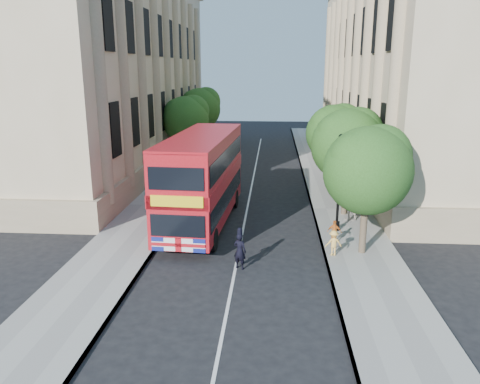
% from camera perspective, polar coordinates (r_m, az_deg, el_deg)
% --- Properties ---
extents(ground, '(120.00, 120.00, 0.00)m').
position_cam_1_polar(ground, '(19.84, -0.80, -10.45)').
color(ground, black).
rests_on(ground, ground).
extents(pavement_right, '(3.50, 80.00, 0.12)m').
position_cam_1_polar(pavement_right, '(29.41, 12.14, -2.13)').
color(pavement_right, gray).
rests_on(pavement_right, ground).
extents(pavement_left, '(3.50, 80.00, 0.12)m').
position_cam_1_polar(pavement_left, '(30.02, -10.15, -1.68)').
color(pavement_left, gray).
rests_on(pavement_left, ground).
extents(building_right, '(12.00, 38.00, 18.00)m').
position_cam_1_polar(building_right, '(43.63, 21.13, 14.58)').
color(building_right, tan).
rests_on(building_right, ground).
extents(building_left, '(12.00, 38.00, 18.00)m').
position_cam_1_polar(building_left, '(44.60, -16.59, 14.93)').
color(building_left, tan).
rests_on(building_left, ground).
extents(tree_right_near, '(4.00, 4.00, 6.08)m').
position_cam_1_polar(tree_right_near, '(21.75, 15.41, 3.09)').
color(tree_right_near, '#473828').
rests_on(tree_right_near, ground).
extents(tree_right_mid, '(4.20, 4.20, 6.37)m').
position_cam_1_polar(tree_right_mid, '(27.54, 13.10, 6.04)').
color(tree_right_mid, '#473828').
rests_on(tree_right_mid, ground).
extents(tree_right_far, '(4.00, 4.00, 6.15)m').
position_cam_1_polar(tree_right_far, '(33.44, 11.55, 7.40)').
color(tree_right_far, '#473828').
rests_on(tree_right_far, ground).
extents(tree_left_far, '(4.00, 4.00, 6.30)m').
position_cam_1_polar(tree_left_far, '(40.81, -6.59, 9.08)').
color(tree_left_far, '#473828').
rests_on(tree_left_far, ground).
extents(tree_left_back, '(4.20, 4.20, 6.65)m').
position_cam_1_polar(tree_left_back, '(48.64, -4.85, 10.35)').
color(tree_left_back, '#473828').
rests_on(tree_left_back, ground).
extents(lamp_post, '(0.32, 0.32, 5.16)m').
position_cam_1_polar(lamp_post, '(24.84, 11.96, 0.62)').
color(lamp_post, black).
rests_on(lamp_post, pavement_right).
extents(double_decker_bus, '(3.46, 10.86, 4.95)m').
position_cam_1_polar(double_decker_bus, '(25.61, -4.61, 1.83)').
color(double_decker_bus, '#A70B14').
rests_on(double_decker_bus, ground).
extents(box_van, '(2.25, 5.25, 2.97)m').
position_cam_1_polar(box_van, '(33.01, -3.52, 2.54)').
color(box_van, black).
rests_on(box_van, ground).
extents(police_constable, '(0.70, 0.60, 1.63)m').
position_cam_1_polar(police_constable, '(20.42, -0.02, -7.21)').
color(police_constable, black).
rests_on(police_constable, ground).
extents(woman_pedestrian, '(1.08, 0.95, 1.87)m').
position_cam_1_polar(woman_pedestrian, '(27.18, 13.23, -1.41)').
color(woman_pedestrian, silver).
rests_on(woman_pedestrian, pavement_right).
extents(child_a, '(0.72, 0.40, 1.17)m').
position_cam_1_polar(child_a, '(23.51, 11.44, -4.78)').
color(child_a, orange).
rests_on(child_a, pavement_right).
extents(child_b, '(0.84, 0.57, 1.20)m').
position_cam_1_polar(child_b, '(22.02, 11.32, -6.10)').
color(child_b, '#F6BD54').
rests_on(child_b, pavement_right).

